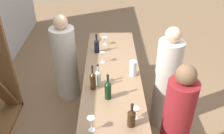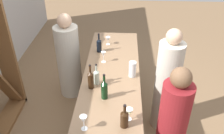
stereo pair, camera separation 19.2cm
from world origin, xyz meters
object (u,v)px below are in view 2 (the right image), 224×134
Objects in this scene: wine_glass_near_left at (129,112)px; person_center_guest at (171,131)px; wine_bottle_second_right_clear_pale at (97,76)px; person_left_guest at (167,85)px; wine_glass_near_center at (108,39)px; person_right_guest at (69,60)px; water_pitcher at (132,69)px; wine_glass_near_right at (103,55)px; wine_bottle_second_left_dark_green at (104,89)px; wine_glass_far_left at (84,120)px; wine_bottle_rightmost_near_black at (99,45)px; wine_bottle_leftmost_amber_brown at (124,118)px; wine_bottle_center_amber_brown at (91,79)px.

person_center_guest is at bearing -81.44° from wine_glass_near_left.
wine_bottle_second_right_clear_pale is 1.05m from person_left_guest.
wine_glass_near_center is 0.09× the size of person_right_guest.
person_left_guest reaches higher than water_pitcher.
person_center_guest reaches higher than wine_glass_near_center.
wine_glass_near_right is at bearing 51.06° from water_pitcher.
water_pitcher is 0.14× the size of person_right_guest.
wine_bottle_second_left_dark_green reaches higher than wine_glass_far_left.
wine_bottle_rightmost_near_black is 2.10× the size of wine_glass_near_left.
person_left_guest is (0.13, -0.50, -0.34)m from water_pitcher.
wine_glass_far_left is at bearing 152.55° from water_pitcher.
wine_glass_near_left is at bearing -26.65° from wine_bottle_leftmost_amber_brown.
wine_bottle_second_left_dark_green is (0.42, 0.23, 0.02)m from wine_bottle_leftmost_amber_brown.
wine_glass_far_left is 0.11× the size of person_right_guest.
wine_bottle_second_left_dark_green is 1.32m from wine_glass_near_center.
person_left_guest reaches higher than wine_glass_near_right.
wine_bottle_rightmost_near_black is 0.79m from water_pitcher.
person_center_guest reaches higher than person_right_guest.
wine_glass_far_left is at bearing 176.36° from wine_glass_near_center.
wine_glass_near_left is (-0.60, -0.40, -0.01)m from wine_bottle_second_right_clear_pale.
wine_bottle_leftmost_amber_brown is at bearing 15.07° from person_center_guest.
wine_glass_near_right is (0.78, 0.08, -0.01)m from wine_bottle_second_left_dark_green.
person_right_guest is at bearing -35.20° from person_left_guest.
wine_glass_far_left is at bearing -178.63° from wine_bottle_center_amber_brown.
wine_glass_near_left is 0.79m from water_pitcher.
person_center_guest reaches higher than wine_glass_near_right.
wine_glass_far_left is 0.80× the size of water_pitcher.
person_center_guest is (-0.71, -0.43, -0.34)m from water_pitcher.
wine_bottle_second_right_clear_pale is 0.18× the size of person_left_guest.
water_pitcher is (0.19, -0.45, -0.00)m from wine_bottle_second_right_clear_pale.
water_pitcher is (0.28, -0.51, -0.02)m from wine_bottle_center_amber_brown.
wine_glass_near_right is 1.27m from wine_glass_far_left.
wine_bottle_center_amber_brown is (0.61, 0.41, 0.02)m from wine_bottle_leftmost_amber_brown.
wine_bottle_rightmost_near_black reaches higher than water_pitcher.
wine_bottle_center_amber_brown is at bearing -27.74° from person_center_guest.
wine_bottle_center_amber_brown is at bearing 170.26° from wine_glass_near_right.
wine_bottle_rightmost_near_black reaches higher than wine_glass_near_left.
person_right_guest is (0.82, 1.04, -0.39)m from water_pitcher.
wine_bottle_leftmost_amber_brown is 0.89m from water_pitcher.
wine_bottle_center_amber_brown reaches higher than wine_bottle_second_left_dark_green.
wine_bottle_second_right_clear_pale reaches higher than water_pitcher.
person_right_guest is (1.09, 0.53, -0.41)m from wine_bottle_center_amber_brown.
wine_bottle_rightmost_near_black is at bearing 17.17° from wine_glass_near_right.
wine_bottle_center_amber_brown is 0.21× the size of person_left_guest.
wine_bottle_center_amber_brown is 0.11m from wine_bottle_second_right_clear_pale.
person_left_guest reaches higher than wine_glass_far_left.
wine_bottle_second_left_dark_green is at bearing 24.43° from person_left_guest.
person_center_guest is at bearing 74.40° from person_left_guest.
water_pitcher reaches higher than wine_glass_near_left.
wine_glass_near_left is 0.85× the size of wine_glass_far_left.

